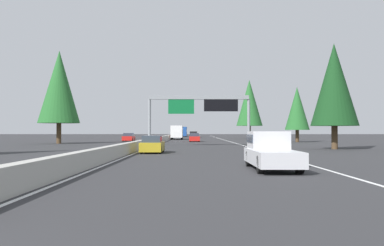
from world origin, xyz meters
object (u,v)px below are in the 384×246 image
box_truck_far_left (177,132)px  bus_near_center (183,131)px  oncoming_near (129,137)px  conifer_right_mid (297,109)px  sign_gantry_overhead (200,106)px  pickup_far_right (270,150)px  conifer_right_near (334,85)px  conifer_right_far (249,103)px  sedan_distant_a (152,145)px  minivan_mid_right (193,134)px  conifer_left_near (59,87)px  sedan_mid_left (195,138)px

box_truck_far_left → bus_near_center: 45.10m
oncoming_near → conifer_right_mid: (-5.32, -28.96, 4.91)m
sign_gantry_overhead → pickup_far_right: 30.78m
sign_gantry_overhead → conifer_right_near: conifer_right_near is taller
pickup_far_right → conifer_right_far: conifer_right_far is taller
sedan_distant_a → minivan_mid_right: (76.20, -3.66, 0.27)m
box_truck_far_left → conifer_right_near: 49.59m
conifer_right_far → conifer_left_near: bearing=137.3°
box_truck_far_left → conifer_left_near: (-27.81, 16.30, 6.72)m
conifer_right_near → conifer_left_near: conifer_left_near is taller
oncoming_near → sedan_distant_a: bearing=11.8°
conifer_right_mid → sedan_mid_left: bearing=81.9°
box_truck_far_left → conifer_left_near: bearing=149.6°
sign_gantry_overhead → conifer_right_mid: 24.09m
oncoming_near → minivan_mid_right: bearing=162.7°
pickup_far_right → box_truck_far_left: box_truck_far_left is taller
sedan_distant_a → conifer_left_near: 30.72m
sedan_distant_a → oncoming_near: size_ratio=1.00×
sedan_mid_left → box_truck_far_left: box_truck_far_left is taller
pickup_far_right → conifer_left_near: bearing=30.6°
conifer_right_mid → conifer_right_far: bearing=8.6°
pickup_far_right → conifer_right_far: 76.39m
sedan_distant_a → sedan_mid_left: 35.85m
minivan_mid_right → conifer_right_mid: (-43.00, -17.24, 4.64)m
box_truck_far_left → oncoming_near: bearing=150.2°
conifer_right_mid → conifer_left_near: bearing=102.5°
conifer_right_mid → conifer_right_far: 27.95m
pickup_far_right → conifer_right_near: conifer_right_near is taller
pickup_far_right → sedan_distant_a: pickup_far_right is taller
pickup_far_right → conifer_right_near: size_ratio=0.52×
pickup_far_right → box_truck_far_left: size_ratio=0.66×
box_truck_far_left → conifer_left_near: size_ratio=0.62×
sedan_distant_a → conifer_right_mid: bearing=-32.2°
conifer_right_far → box_truck_far_left: bearing=115.5°
conifer_right_far → sedan_mid_left: bearing=152.6°
pickup_far_right → box_truck_far_left: (67.50, 7.20, 0.70)m
box_truck_far_left → conifer_right_near: conifer_right_near is taller
conifer_right_near → oncoming_near: bearing=39.3°
sedan_mid_left → bus_near_center: (62.22, 3.49, 1.03)m
sedan_mid_left → bus_near_center: bearing=3.2°
sedan_mid_left → conifer_right_mid: (-2.45, -17.13, 4.91)m
sign_gantry_overhead → conifer_right_near: bearing=-123.3°
bus_near_center → conifer_right_far: (-37.17, -16.48, 6.71)m
sign_gantry_overhead → conifer_left_near: 22.87m
conifer_right_mid → conifer_left_near: size_ratio=0.67×
pickup_far_right → conifer_right_mid: (47.93, -13.61, 4.68)m
sign_gantry_overhead → conifer_right_mid: bearing=-43.2°
conifer_right_near → pickup_far_right: bearing=153.6°
box_truck_far_left → conifer_right_mid: (-19.57, -20.80, 3.98)m
conifer_left_near → sedan_mid_left: bearing=-61.8°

